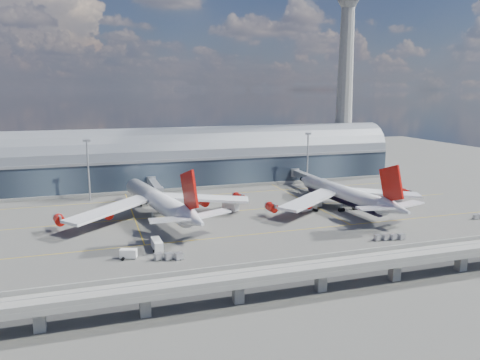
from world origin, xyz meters
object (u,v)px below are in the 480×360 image
object	(u,v)px
service_truck_3	(316,202)
service_truck_5	(230,207)
service_truck_1	(128,254)
cargo_train_0	(169,256)
control_tower	(345,79)
airliner_left	(159,201)
airliner_right	(346,195)
service_truck_2	(308,207)
cargo_train_1	(389,237)
floodlight_mast_left	(88,169)
floodlight_mast_right	(308,158)
service_truck_4	(314,188)
service_truck_0	(157,245)

from	to	relation	value
service_truck_3	service_truck_5	size ratio (longest dim) A/B	0.92
service_truck_1	cargo_train_0	xyz separation A→B (m)	(10.39, -4.43, -0.38)
control_tower	service_truck_5	bearing A→B (deg)	-143.51
airliner_left	service_truck_5	world-z (taller)	airliner_left
airliner_right	service_truck_3	bearing A→B (deg)	130.96
service_truck_2	cargo_train_0	world-z (taller)	service_truck_2
airliner_right	cargo_train_1	distance (m)	38.64
floodlight_mast_left	control_tower	bearing A→B (deg)	11.72
cargo_train_0	service_truck_5	bearing A→B (deg)	-50.89
floodlight_mast_left	service_truck_3	xyz separation A→B (m)	(85.85, -37.30, -12.10)
cargo_train_1	control_tower	bearing A→B (deg)	-33.91
floodlight_mast_right	service_truck_1	size ratio (longest dim) A/B	5.19
service_truck_2	service_truck_3	size ratio (longest dim) A/B	1.40
service_truck_1	airliner_left	bearing A→B (deg)	-3.09
service_truck_3	cargo_train_0	world-z (taller)	service_truck_3
airliner_left	service_truck_2	distance (m)	56.00
control_tower	cargo_train_0	world-z (taller)	control_tower
airliner_left	service_truck_4	bearing A→B (deg)	6.67
service_truck_2	service_truck_5	xyz separation A→B (m)	(-27.95, 9.53, 0.01)
service_truck_3	service_truck_2	bearing A→B (deg)	-135.21
floodlight_mast_right	airliner_right	world-z (taller)	floodlight_mast_right
airliner_left	cargo_train_1	bearing A→B (deg)	-47.09
service_truck_1	floodlight_mast_right	bearing A→B (deg)	-32.82
floodlight_mast_right	cargo_train_1	xyz separation A→B (m)	(-12.37, -83.24, -12.76)
airliner_left	cargo_train_0	size ratio (longest dim) A/B	8.93
floodlight_mast_right	cargo_train_0	xyz separation A→B (m)	(-80.12, -79.36, -12.68)
service_truck_3	control_tower	bearing A→B (deg)	55.01
airliner_left	service_truck_5	size ratio (longest dim) A/B	10.82
cargo_train_0	airliner_left	bearing A→B (deg)	-21.41
airliner_right	service_truck_3	world-z (taller)	airliner_right
airliner_left	service_truck_2	bearing A→B (deg)	-17.81
control_tower	cargo_train_1	bearing A→B (deg)	-113.07
service_truck_4	service_truck_5	size ratio (longest dim) A/B	0.87
floodlight_mast_left	service_truck_3	world-z (taller)	floodlight_mast_left
airliner_left	cargo_train_0	bearing A→B (deg)	-106.59
cargo_train_0	service_truck_2	bearing A→B (deg)	-75.15
floodlight_mast_left	service_truck_4	xyz separation A→B (m)	(97.30, -13.26, -11.96)
service_truck_0	cargo_train_0	xyz separation A→B (m)	(1.91, -8.89, -0.64)
control_tower	service_truck_3	size ratio (longest dim) A/B	16.41
floodlight_mast_left	airliner_right	xyz separation A→B (m)	(94.25, -45.47, -7.99)
floodlight_mast_left	service_truck_3	size ratio (longest dim) A/B	4.09
service_truck_3	cargo_train_1	distance (m)	45.98
floodlight_mast_right	service_truck_2	size ratio (longest dim) A/B	2.93
service_truck_1	service_truck_4	xyz separation A→B (m)	(87.80, 61.67, 0.34)
service_truck_1	service_truck_5	world-z (taller)	service_truck_5
service_truck_5	cargo_train_1	size ratio (longest dim) A/B	0.67
airliner_right	service_truck_3	distance (m)	12.42
floodlight_mast_left	service_truck_0	world-z (taller)	floodlight_mast_left
floodlight_mast_right	service_truck_0	world-z (taller)	floodlight_mast_right
service_truck_1	cargo_train_1	size ratio (longest dim) A/B	0.49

